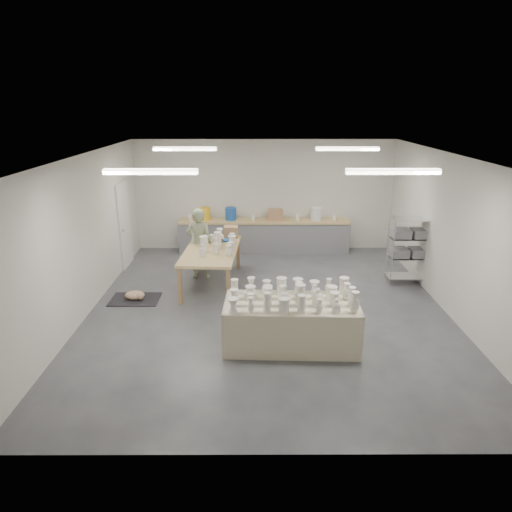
{
  "coord_description": "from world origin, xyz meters",
  "views": [
    {
      "loc": [
        -0.26,
        -8.31,
        3.91
      ],
      "look_at": [
        -0.23,
        0.17,
        1.05
      ],
      "focal_mm": 32.0,
      "sensor_mm": 36.0,
      "label": 1
    }
  ],
  "objects_px": {
    "drying_table": "(291,321)",
    "potter": "(199,244)",
    "work_table": "(215,247)",
    "red_stool": "(202,261)"
  },
  "relations": [
    {
      "from": "potter",
      "to": "red_stool",
      "type": "xyz_separation_m",
      "value": [
        -0.0,
        0.27,
        -0.51
      ]
    },
    {
      "from": "drying_table",
      "to": "work_table",
      "type": "distance_m",
      "value": 3.19
    },
    {
      "from": "potter",
      "to": "red_stool",
      "type": "bearing_deg",
      "value": -80.8
    },
    {
      "from": "potter",
      "to": "red_stool",
      "type": "relative_size",
      "value": 3.97
    },
    {
      "from": "work_table",
      "to": "potter",
      "type": "xyz_separation_m",
      "value": [
        -0.39,
        0.36,
        -0.02
      ]
    },
    {
      "from": "drying_table",
      "to": "potter",
      "type": "relative_size",
      "value": 1.36
    },
    {
      "from": "drying_table",
      "to": "work_table",
      "type": "xyz_separation_m",
      "value": [
        -1.49,
        2.79,
        0.42
      ]
    },
    {
      "from": "drying_table",
      "to": "work_table",
      "type": "relative_size",
      "value": 0.97
    },
    {
      "from": "drying_table",
      "to": "potter",
      "type": "xyz_separation_m",
      "value": [
        -1.88,
        3.16,
        0.39
      ]
    },
    {
      "from": "work_table",
      "to": "red_stool",
      "type": "bearing_deg",
      "value": 125.27
    }
  ]
}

